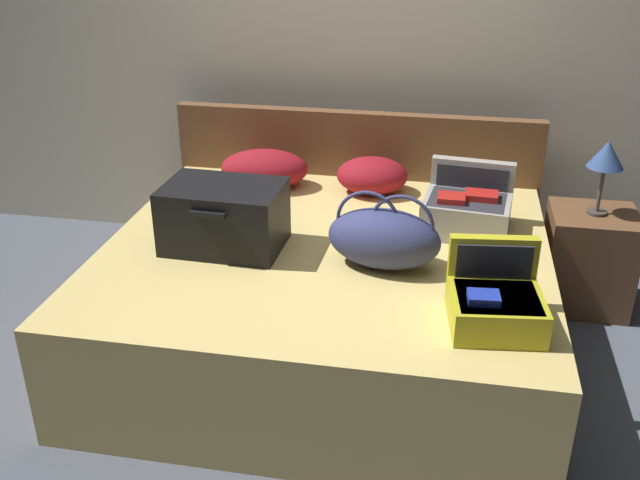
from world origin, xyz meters
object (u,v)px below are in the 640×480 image
(table_lamp, at_px, (606,157))
(hard_case_medium, at_px, (467,209))
(hard_case_large, at_px, (224,216))
(pillow_near_headboard, at_px, (265,169))
(nightstand, at_px, (588,260))
(hard_case_small, at_px, (495,302))
(pillow_center_head, at_px, (372,175))
(bed, at_px, (325,298))
(duffel_bag, at_px, (384,238))

(table_lamp, bearing_deg, hard_case_medium, -151.95)
(hard_case_large, xyz_separation_m, pillow_near_headboard, (-0.01, 0.77, -0.05))
(hard_case_medium, distance_m, nightstand, 0.85)
(hard_case_small, distance_m, pillow_center_head, 1.38)
(hard_case_medium, distance_m, pillow_center_head, 0.65)
(bed, xyz_separation_m, hard_case_large, (-0.46, -0.08, 0.43))
(pillow_near_headboard, height_order, nightstand, pillow_near_headboard)
(pillow_center_head, bearing_deg, hard_case_small, -63.58)
(pillow_center_head, bearing_deg, nightstand, -2.09)
(bed, relative_size, pillow_near_headboard, 4.25)
(hard_case_medium, height_order, pillow_center_head, hard_case_medium)
(pillow_center_head, xyz_separation_m, nightstand, (1.17, -0.04, -0.38))
(duffel_bag, relative_size, pillow_near_headboard, 1.09)
(duffel_bag, height_order, nightstand, duffel_bag)
(hard_case_large, height_order, hard_case_medium, hard_case_medium)
(hard_case_large, xyz_separation_m, pillow_center_head, (0.59, 0.79, -0.06))
(hard_case_small, height_order, nightstand, hard_case_small)
(hard_case_small, xyz_separation_m, pillow_near_headboard, (-1.21, 1.22, 0.01))
(bed, height_order, nightstand, bed)
(hard_case_large, xyz_separation_m, duffel_bag, (0.74, -0.06, -0.02))
(hard_case_small, height_order, duffel_bag, duffel_bag)
(hard_case_large, height_order, pillow_near_headboard, hard_case_large)
(hard_case_small, distance_m, table_lamp, 1.34)
(hard_case_large, bearing_deg, hard_case_small, -18.41)
(bed, height_order, pillow_near_headboard, pillow_near_headboard)
(hard_case_small, bearing_deg, duffel_bag, 132.89)
(hard_case_large, distance_m, pillow_near_headboard, 0.77)
(bed, bearing_deg, hard_case_large, -170.28)
(hard_case_large, relative_size, duffel_bag, 1.04)
(pillow_center_head, bearing_deg, table_lamp, -2.09)
(bed, xyz_separation_m, pillow_center_head, (0.13, 0.71, 0.37))
(hard_case_medium, bearing_deg, pillow_near_headboard, 167.66)
(hard_case_medium, height_order, pillow_near_headboard, hard_case_medium)
(table_lamp, bearing_deg, duffel_bag, -141.69)
(pillow_near_headboard, bearing_deg, table_lamp, -0.62)
(hard_case_large, xyz_separation_m, hard_case_small, (1.20, -0.45, -0.06))
(hard_case_small, height_order, table_lamp, table_lamp)
(bed, relative_size, table_lamp, 5.25)
(bed, height_order, duffel_bag, duffel_bag)
(duffel_bag, height_order, pillow_center_head, duffel_bag)
(hard_case_small, xyz_separation_m, duffel_bag, (-0.46, 0.39, 0.05))
(hard_case_medium, height_order, nightstand, hard_case_medium)
(hard_case_large, xyz_separation_m, nightstand, (1.76, 0.75, -0.44))
(pillow_center_head, bearing_deg, duffel_bag, -79.79)
(hard_case_large, distance_m, pillow_center_head, 0.99)
(hard_case_large, height_order, table_lamp, table_lamp)
(bed, height_order, hard_case_medium, hard_case_medium)
(nightstand, bearing_deg, duffel_bag, -141.69)
(hard_case_small, bearing_deg, pillow_near_headboard, 127.93)
(bed, bearing_deg, hard_case_medium, 26.21)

